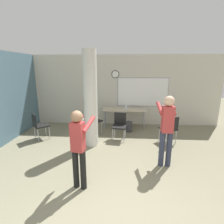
% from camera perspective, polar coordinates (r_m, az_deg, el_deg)
% --- Properties ---
extents(wall_back, '(8.00, 0.15, 2.80)m').
position_cam_1_polar(wall_back, '(7.14, 2.59, 7.01)').
color(wall_back, beige).
rests_on(wall_back, ground_plane).
extents(support_pillar, '(0.39, 0.39, 2.80)m').
position_cam_1_polar(support_pillar, '(5.10, -7.02, 4.00)').
color(support_pillar, silver).
rests_on(support_pillar, ground_plane).
extents(folding_table, '(1.64, 0.62, 0.74)m').
position_cam_1_polar(folding_table, '(6.80, 4.05, 0.47)').
color(folding_table, beige).
rests_on(folding_table, ground_plane).
extents(bottle_on_table, '(0.07, 0.07, 0.30)m').
position_cam_1_polar(bottle_on_table, '(6.61, 4.58, 1.56)').
color(bottle_on_table, silver).
rests_on(bottle_on_table, folding_table).
extents(waste_bin, '(0.24, 0.24, 0.38)m').
position_cam_1_polar(waste_bin, '(6.49, 5.55, -4.77)').
color(waste_bin, '#38383D').
rests_on(waste_bin, ground_plane).
extents(chair_mid_room, '(0.58, 0.58, 0.87)m').
position_cam_1_polar(chair_mid_room, '(5.68, 18.33, -4.84)').
color(chair_mid_room, black).
rests_on(chair_mid_room, ground_plane).
extents(chair_table_left, '(0.61, 0.61, 0.87)m').
position_cam_1_polar(chair_table_left, '(6.19, -6.22, -2.61)').
color(chair_table_left, black).
rests_on(chair_table_left, ground_plane).
extents(chair_by_left_wall, '(0.62, 0.62, 0.87)m').
position_cam_1_polar(chair_by_left_wall, '(6.18, -22.76, -3.70)').
color(chair_by_left_wall, black).
rests_on(chair_by_left_wall, ground_plane).
extents(chair_table_front, '(0.49, 0.49, 0.87)m').
position_cam_1_polar(chair_table_front, '(5.72, 2.49, -3.97)').
color(chair_table_front, black).
rests_on(chair_table_front, ground_plane).
extents(person_playing_front, '(0.44, 0.65, 1.57)m').
position_cam_1_polar(person_playing_front, '(3.37, -10.79, -10.14)').
color(person_playing_front, black).
rests_on(person_playing_front, ground_plane).
extents(person_playing_side, '(0.37, 0.67, 1.70)m').
position_cam_1_polar(person_playing_side, '(4.22, 17.48, -4.32)').
color(person_playing_side, '#2D3347').
rests_on(person_playing_side, ground_plane).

